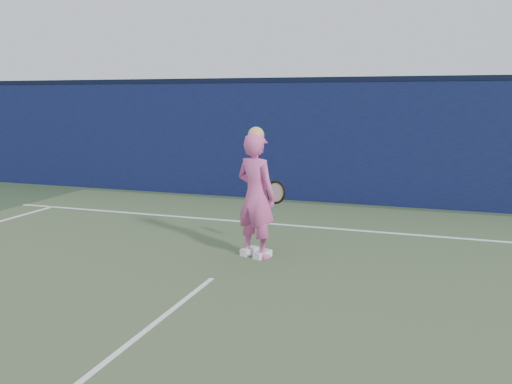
% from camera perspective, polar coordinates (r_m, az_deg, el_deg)
% --- Properties ---
extents(ground, '(80.00, 80.00, 0.00)m').
position_cam_1_polar(ground, '(5.86, -8.63, -12.12)').
color(ground, '#2E4228').
rests_on(ground, ground).
extents(backstop_wall, '(24.00, 0.40, 2.50)m').
position_cam_1_polar(backstop_wall, '(11.62, 6.10, 5.25)').
color(backstop_wall, '#0D0E39').
rests_on(backstop_wall, ground).
extents(wall_cap, '(24.00, 0.42, 0.10)m').
position_cam_1_polar(wall_cap, '(11.59, 6.22, 11.66)').
color(wall_cap, black).
rests_on(wall_cap, backstop_wall).
extents(player, '(0.74, 0.62, 1.80)m').
position_cam_1_polar(player, '(7.40, 0.00, -0.35)').
color(player, '#E057A3').
rests_on(player, ground).
extents(racket, '(0.53, 0.39, 0.33)m').
position_cam_1_polar(racket, '(7.69, 1.97, -0.06)').
color(racket, black).
rests_on(racket, ground).
extents(court_lines, '(11.00, 12.04, 0.01)m').
position_cam_1_polar(court_lines, '(5.59, -10.22, -13.15)').
color(court_lines, white).
rests_on(court_lines, court_surface).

